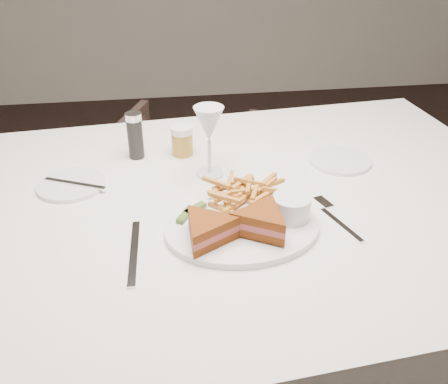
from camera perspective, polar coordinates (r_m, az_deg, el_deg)
name	(u,v)px	position (r m, az deg, el deg)	size (l,w,h in m)	color
ground	(244,341)	(1.83, 2.33, -16.60)	(5.00, 5.00, 0.00)	black
table	(221,319)	(1.37, -0.30, -14.36)	(1.50, 1.00, 0.75)	white
chair_far	(182,173)	(2.20, -4.80, 2.12)	(0.57, 0.53, 0.58)	#46322B
table_setting	(228,193)	(1.09, 0.48, -0.07)	(0.83, 0.57, 0.18)	white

